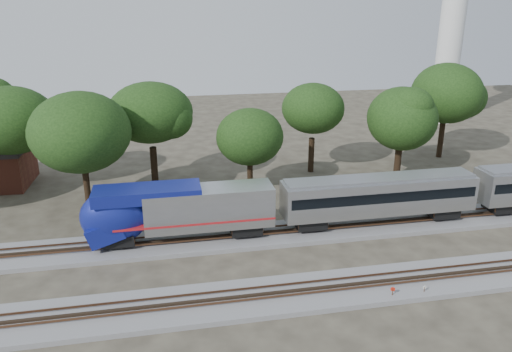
# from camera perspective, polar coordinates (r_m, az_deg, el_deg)

# --- Properties ---
(ground) EXTENTS (160.00, 160.00, 0.00)m
(ground) POSITION_cam_1_polar(r_m,az_deg,el_deg) (41.25, 4.01, -10.49)
(ground) COLOR #383328
(ground) RESTS_ON ground
(track_far) EXTENTS (160.00, 5.00, 0.73)m
(track_far) POSITION_cam_1_polar(r_m,az_deg,el_deg) (46.29, 2.09, -6.65)
(track_far) COLOR slate
(track_far) RESTS_ON ground
(track_near) EXTENTS (160.00, 5.00, 0.73)m
(track_near) POSITION_cam_1_polar(r_m,az_deg,el_deg) (37.86, 5.63, -13.15)
(track_near) COLOR slate
(track_near) RESTS_ON ground
(switch_stand_red) EXTENTS (0.32, 0.16, 1.05)m
(switch_stand_red) POSITION_cam_1_polar(r_m,az_deg,el_deg) (38.24, 15.34, -12.64)
(switch_stand_red) COLOR #512D19
(switch_stand_red) RESTS_ON ground
(switch_stand_white) EXTENTS (0.29, 0.06, 0.90)m
(switch_stand_white) POSITION_cam_1_polar(r_m,az_deg,el_deg) (39.36, 18.68, -12.19)
(switch_stand_white) COLOR #512D19
(switch_stand_white) RESTS_ON ground
(switch_lever) EXTENTS (0.53, 0.36, 0.30)m
(switch_lever) POSITION_cam_1_polar(r_m,az_deg,el_deg) (38.13, 13.31, -13.48)
(switch_lever) COLOR #512D19
(switch_lever) RESTS_ON ground
(tree_1) EXTENTS (8.37, 8.37, 11.80)m
(tree_1) POSITION_cam_1_polar(r_m,az_deg,el_deg) (60.78, -26.29, 5.70)
(tree_1) COLOR black
(tree_1) RESTS_ON ground
(tree_2) EXTENTS (8.54, 8.54, 12.04)m
(tree_2) POSITION_cam_1_polar(r_m,az_deg,el_deg) (51.86, -19.43, 4.75)
(tree_2) COLOR black
(tree_2) RESTS_ON ground
(tree_3) EXTENTS (8.86, 8.86, 12.50)m
(tree_3) POSITION_cam_1_polar(r_m,az_deg,el_deg) (57.43, -11.98, 7.10)
(tree_3) COLOR black
(tree_3) RESTS_ON ground
(tree_4) EXTENTS (6.69, 6.69, 9.43)m
(tree_4) POSITION_cam_1_polar(r_m,az_deg,el_deg) (54.26, -0.71, 4.47)
(tree_4) COLOR black
(tree_4) RESTS_ON ground
(tree_5) EXTENTS (8.27, 8.27, 11.65)m
(tree_5) POSITION_cam_1_polar(r_m,az_deg,el_deg) (61.76, 6.53, 7.67)
(tree_5) COLOR black
(tree_5) RESTS_ON ground
(tree_6) EXTENTS (7.33, 7.33, 10.34)m
(tree_6) POSITION_cam_1_polar(r_m,az_deg,el_deg) (62.50, 16.33, 6.29)
(tree_6) COLOR black
(tree_6) RESTS_ON ground
(tree_7) EXTENTS (9.02, 9.02, 12.71)m
(tree_7) POSITION_cam_1_polar(r_m,az_deg,el_deg) (72.10, 20.95, 8.81)
(tree_7) COLOR black
(tree_7) RESTS_ON ground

